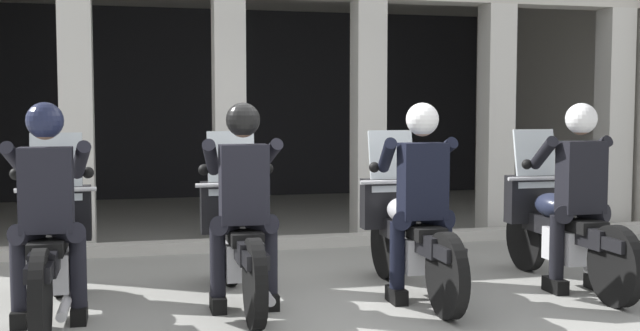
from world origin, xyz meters
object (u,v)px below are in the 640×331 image
(motorcycle_center_right, at_px, (408,234))
(police_officer_far_right, at_px, (579,181))
(motorcycle_far_right, at_px, (560,227))
(motorcycle_far_left, at_px, (53,248))
(police_officer_center_right, at_px, (421,185))
(police_officer_center_left, at_px, (243,188))
(motorcycle_center_left, at_px, (239,239))
(police_officer_far_left, at_px, (47,194))

(motorcycle_center_right, distance_m, police_officer_far_right, 1.50)
(motorcycle_far_right, height_order, police_officer_far_right, police_officer_far_right)
(motorcycle_center_right, bearing_deg, motorcycle_far_left, 169.10)
(motorcycle_center_right, xyz_separation_m, police_officer_far_right, (1.40, -0.27, 0.44))
(motorcycle_far_left, relative_size, police_officer_center_right, 1.29)
(motorcycle_far_right, bearing_deg, police_officer_center_right, -172.45)
(motorcycle_center_right, bearing_deg, police_officer_center_left, 177.59)
(motorcycle_far_left, height_order, motorcycle_center_left, same)
(motorcycle_center_left, distance_m, police_officer_center_left, 0.52)
(police_officer_center_right, height_order, motorcycle_far_right, police_officer_center_right)
(police_officer_center_left, height_order, motorcycle_center_right, police_officer_center_left)
(police_officer_center_left, bearing_deg, police_officer_center_right, -13.96)
(motorcycle_far_left, distance_m, motorcycle_center_right, 2.81)
(motorcycle_center_right, bearing_deg, motorcycle_center_left, 166.11)
(police_officer_far_left, relative_size, motorcycle_center_right, 0.78)
(motorcycle_far_left, bearing_deg, motorcycle_far_right, -8.86)
(police_officer_center_left, height_order, police_officer_center_right, same)
(police_officer_center_right, distance_m, police_officer_far_right, 1.41)
(motorcycle_far_left, bearing_deg, police_officer_far_left, -99.23)
(motorcycle_far_right, distance_m, police_officer_far_right, 0.52)
(motorcycle_far_left, bearing_deg, motorcycle_center_left, -6.01)
(police_officer_far_left, height_order, police_officer_center_left, same)
(police_officer_far_left, distance_m, motorcycle_center_left, 1.52)
(police_officer_center_right, bearing_deg, motorcycle_far_right, 0.88)
(motorcycle_center_left, relative_size, police_officer_center_left, 1.29)
(motorcycle_center_left, bearing_deg, police_officer_center_left, -101.21)
(police_officer_center_right, height_order, police_officer_far_right, same)
(motorcycle_center_left, relative_size, police_officer_center_right, 1.29)
(motorcycle_far_left, distance_m, motorcycle_center_left, 1.41)
(police_officer_far_left, xyz_separation_m, motorcycle_center_left, (1.41, 0.36, -0.44))
(police_officer_center_right, bearing_deg, motorcycle_center_right, 78.86)
(police_officer_center_right, distance_m, motorcycle_far_right, 1.50)
(motorcycle_center_right, relative_size, police_officer_far_right, 1.29)
(motorcycle_center_right, height_order, police_officer_far_right, police_officer_far_right)
(police_officer_far_left, height_order, police_officer_far_right, same)
(police_officer_center_left, bearing_deg, police_officer_far_left, 172.01)
(police_officer_center_right, bearing_deg, motorcycle_center_left, 154.84)
(motorcycle_far_left, relative_size, motorcycle_center_right, 1.00)
(motorcycle_center_right, bearing_deg, police_officer_far_left, 174.85)
(police_officer_center_right, bearing_deg, police_officer_far_right, -10.50)
(police_officer_center_left, bearing_deg, motorcycle_far_right, -6.50)
(police_officer_center_right, xyz_separation_m, motorcycle_far_right, (1.41, 0.29, -0.44))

